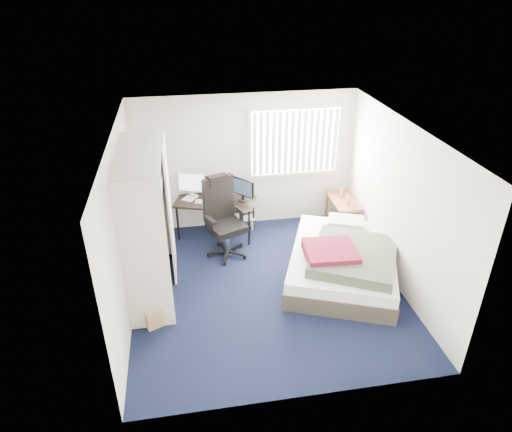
{
  "coord_description": "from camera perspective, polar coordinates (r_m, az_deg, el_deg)",
  "views": [
    {
      "loc": [
        -1.12,
        -5.58,
        4.35
      ],
      "look_at": [
        -0.09,
        0.4,
        1.05
      ],
      "focal_mm": 32.0,
      "sensor_mm": 36.0,
      "label": 1
    }
  ],
  "objects": [
    {
      "name": "ground",
      "position": [
        7.16,
        1.31,
        -8.84
      ],
      "size": [
        4.2,
        4.2,
        0.0
      ],
      "primitive_type": "plane",
      "color": "black",
      "rests_on": "ground"
    },
    {
      "name": "closet",
      "position": [
        6.59,
        -13.43,
        0.67
      ],
      "size": [
        0.64,
        1.84,
        2.22
      ],
      "color": "beige",
      "rests_on": "ground"
    },
    {
      "name": "footstool",
      "position": [
        8.58,
        -1.27,
        -0.44
      ],
      "size": [
        0.31,
        0.25,
        0.25
      ],
      "color": "white",
      "rests_on": "ground"
    },
    {
      "name": "office_chair",
      "position": [
        7.72,
        -4.03,
        -1.15
      ],
      "size": [
        0.86,
        0.86,
        1.39
      ],
      "color": "black",
      "rests_on": "ground"
    },
    {
      "name": "desk",
      "position": [
        8.19,
        -5.04,
        2.25
      ],
      "size": [
        1.55,
        1.05,
        1.16
      ],
      "color": "black",
      "rests_on": "ground"
    },
    {
      "name": "room_shell",
      "position": [
        6.36,
        1.45,
        2.03
      ],
      "size": [
        4.2,
        4.2,
        4.2
      ],
      "color": "silver",
      "rests_on": "ground"
    },
    {
      "name": "pine_box",
      "position": [
        6.61,
        -12.3,
        -11.84
      ],
      "size": [
        0.45,
        0.4,
        0.28
      ],
      "primitive_type": "cube",
      "rotation": [
        0.0,
        0.0,
        0.43
      ],
      "color": "tan",
      "rests_on": "ground"
    },
    {
      "name": "nightstand",
      "position": [
        8.6,
        10.86,
        1.62
      ],
      "size": [
        0.44,
        0.87,
        0.78
      ],
      "color": "brown",
      "rests_on": "ground"
    },
    {
      "name": "window_assembly",
      "position": [
        8.35,
        4.89,
        9.22
      ],
      "size": [
        1.72,
        0.09,
        1.32
      ],
      "color": "white",
      "rests_on": "ground"
    },
    {
      "name": "bed",
      "position": [
        7.35,
        10.88,
        -5.55
      ],
      "size": [
        2.28,
        2.59,
        0.7
      ],
      "color": "#393229",
      "rests_on": "ground"
    }
  ]
}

